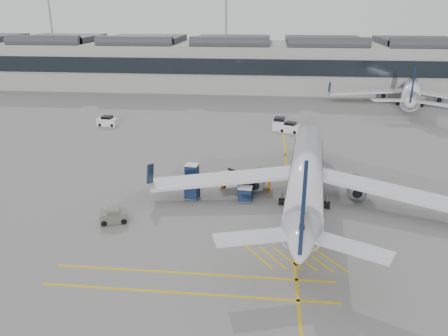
# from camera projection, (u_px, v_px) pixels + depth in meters

# --- Properties ---
(ground) EXTENTS (220.00, 220.00, 0.00)m
(ground) POSITION_uv_depth(u_px,v_px,m) (190.00, 215.00, 43.47)
(ground) COLOR gray
(ground) RESTS_ON ground
(terminal) EXTENTS (200.00, 20.45, 12.40)m
(terminal) POSITION_uv_depth(u_px,v_px,m) (240.00, 63.00, 108.33)
(terminal) COLOR #9E9E99
(terminal) RESTS_ON ground
(light_masts) EXTENTS (113.00, 0.60, 25.45)m
(light_masts) POSITION_uv_depth(u_px,v_px,m) (238.00, 25.00, 118.69)
(light_masts) COLOR slate
(light_masts) RESTS_ON ground
(apron_markings) EXTENTS (0.25, 60.00, 0.01)m
(apron_markings) POSITION_uv_depth(u_px,v_px,m) (288.00, 181.00, 51.81)
(apron_markings) COLOR gold
(apron_markings) RESTS_ON ground
(airliner_main) EXTENTS (33.03, 36.24, 9.64)m
(airliner_main) POSITION_uv_depth(u_px,v_px,m) (306.00, 175.00, 45.86)
(airliner_main) COLOR silver
(airliner_main) RESTS_ON ground
(airliner_far) EXTENTS (32.30, 35.82, 9.82)m
(airliner_far) POSITION_uv_depth(u_px,v_px,m) (412.00, 91.00, 91.04)
(airliner_far) COLOR silver
(airliner_far) RESTS_ON ground
(belt_loader) EXTENTS (4.95, 2.75, 1.96)m
(belt_loader) POSITION_uv_depth(u_px,v_px,m) (234.00, 180.00, 50.59)
(belt_loader) COLOR silver
(belt_loader) RESTS_ON ground
(baggage_cart_a) EXTENTS (1.67, 1.42, 1.66)m
(baggage_cart_a) POSITION_uv_depth(u_px,v_px,m) (245.00, 194.00, 46.15)
(baggage_cart_a) COLOR gray
(baggage_cart_a) RESTS_ON ground
(baggage_cart_b) EXTENTS (2.39, 2.24, 1.99)m
(baggage_cart_b) POSITION_uv_depth(u_px,v_px,m) (248.00, 180.00, 49.19)
(baggage_cart_b) COLOR gray
(baggage_cart_b) RESTS_ON ground
(baggage_cart_c) EXTENTS (1.72, 1.50, 1.61)m
(baggage_cart_c) POSITION_uv_depth(u_px,v_px,m) (192.00, 192.00, 46.76)
(baggage_cart_c) COLOR gray
(baggage_cart_c) RESTS_ON ground
(baggage_cart_d) EXTENTS (1.77, 1.51, 1.72)m
(baggage_cart_d) POSITION_uv_depth(u_px,v_px,m) (192.00, 171.00, 52.52)
(baggage_cart_d) COLOR gray
(baggage_cart_d) RESTS_ON ground
(ramp_agent_a) EXTENTS (0.64, 0.74, 1.72)m
(ramp_agent_a) POSITION_uv_depth(u_px,v_px,m) (269.00, 186.00, 48.20)
(ramp_agent_a) COLOR orange
(ramp_agent_a) RESTS_ON ground
(ramp_agent_b) EXTENTS (0.91, 0.80, 1.57)m
(ramp_agent_b) POSITION_uv_depth(u_px,v_px,m) (221.00, 183.00, 49.27)
(ramp_agent_b) COLOR #F25A0C
(ramp_agent_b) RESTS_ON ground
(pushback_tug) EXTENTS (2.88, 2.26, 1.42)m
(pushback_tug) POSITION_uv_depth(u_px,v_px,m) (114.00, 216.00, 41.86)
(pushback_tug) COLOR #575A4C
(pushback_tug) RESTS_ON ground
(safety_cone_nose) EXTENTS (0.35, 0.35, 0.49)m
(safety_cone_nose) POSITION_uv_depth(u_px,v_px,m) (285.00, 154.00, 60.55)
(safety_cone_nose) COLOR #F24C0A
(safety_cone_nose) RESTS_ON ground
(safety_cone_engine) EXTENTS (0.34, 0.34, 0.47)m
(safety_cone_engine) POSITION_uv_depth(u_px,v_px,m) (354.00, 192.00, 48.15)
(safety_cone_engine) COLOR #F24C0A
(safety_cone_engine) RESTS_ON ground
(service_van_left) EXTENTS (3.40, 1.86, 1.69)m
(service_van_left) POSITION_uv_depth(u_px,v_px,m) (107.00, 121.00, 75.42)
(service_van_left) COLOR silver
(service_van_left) RESTS_ON ground
(service_van_mid) EXTENTS (2.42, 3.90, 1.87)m
(service_van_mid) POSITION_uv_depth(u_px,v_px,m) (279.00, 124.00, 73.67)
(service_van_mid) COLOR silver
(service_van_mid) RESTS_ON ground
(service_van_right) EXTENTS (3.65, 2.79, 1.68)m
(service_van_right) POSITION_uv_depth(u_px,v_px,m) (290.00, 128.00, 71.59)
(service_van_right) COLOR silver
(service_van_right) RESTS_ON ground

